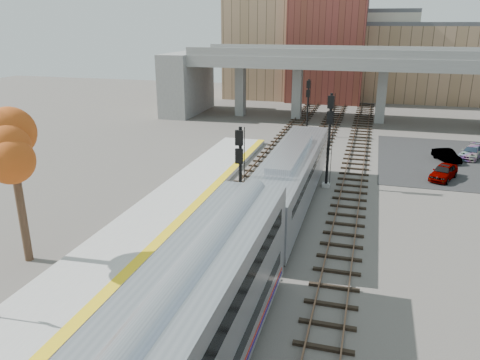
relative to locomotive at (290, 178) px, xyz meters
The scene contains 15 objects.
ground 12.21m from the locomotive, 94.78° to the right, with size 160.00×160.00×0.00m, color #47423D.
platform 14.68m from the locomotive, 124.61° to the right, with size 4.50×60.00×0.35m, color #9E9E99.
yellow_strip 13.67m from the locomotive, 117.98° to the right, with size 0.70×60.00×0.01m, color yellow.
tracks 2.27m from the locomotive, 96.95° to the left, with size 10.70×95.00×0.25m.
overpass 33.47m from the locomotive, 83.23° to the left, with size 54.00×12.00×9.50m.
buildings_far 54.90m from the locomotive, 89.73° to the left, with size 43.00×21.00×20.60m.
parking_lot 20.78m from the locomotive, 50.99° to the left, with size 14.00×18.00×0.04m, color black.
locomotive is the anchor object (origin of this frame).
signal_mast_near 5.88m from the locomotive, 111.33° to the right, with size 0.60×0.64×6.88m.
signal_mast_mid 5.91m from the locomotive, 69.53° to the left, with size 0.60×0.64×7.47m.
signal_mast_far 22.87m from the locomotive, 95.27° to the left, with size 0.60×0.64×6.50m.
tree 17.48m from the locomotive, 137.81° to the right, with size 3.60×3.60×8.69m.
car_a 15.09m from the locomotive, 41.50° to the left, with size 1.54×3.83×1.31m, color #99999E.
car_b 19.99m from the locomotive, 52.33° to the left, with size 1.20×3.45×1.14m, color #99999E.
car_c 23.02m from the locomotive, 50.28° to the left, with size 1.66×4.08×1.18m, color #99999E.
Camera 1 is at (6.07, -18.55, 12.52)m, focal length 35.00 mm.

